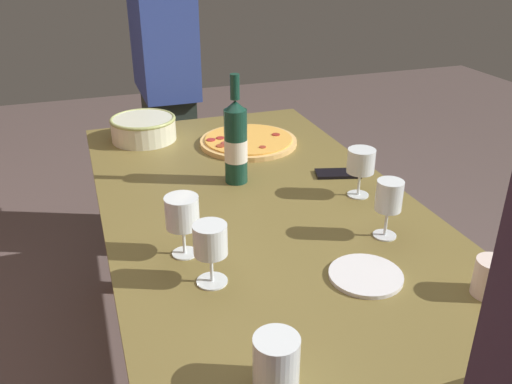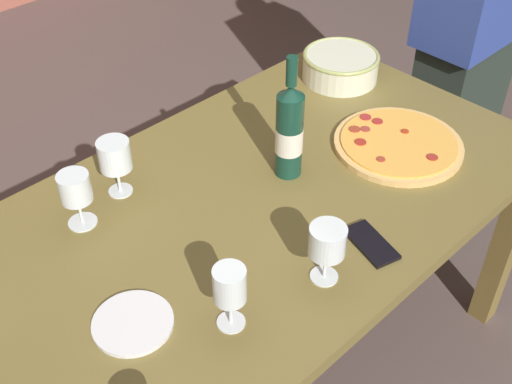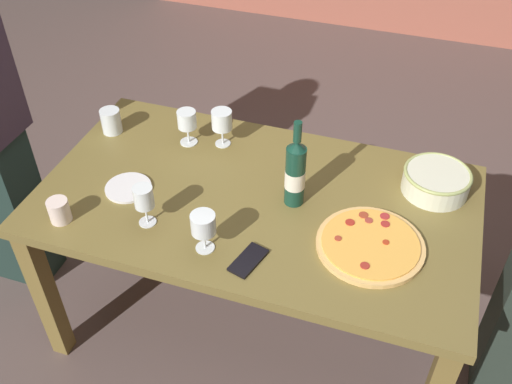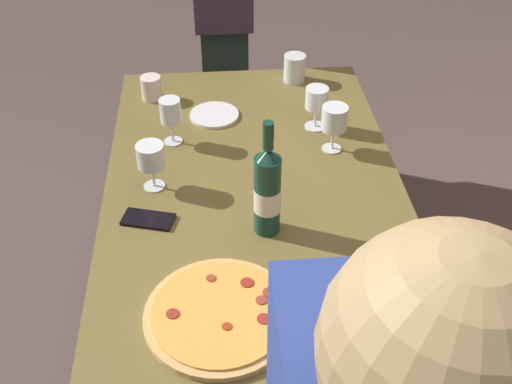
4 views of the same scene
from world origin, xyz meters
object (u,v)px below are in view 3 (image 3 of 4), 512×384
Objects in this scene: dining_table at (256,215)px; serving_bowl at (436,180)px; wine_bottle at (295,173)px; wine_glass_by_bottle at (187,121)px; wine_glass_near_pizza at (222,121)px; cup_ceramic at (59,211)px; wine_glass_far_left at (203,225)px; cell_phone at (248,260)px; pizza at (370,244)px; cup_amber at (111,121)px; wine_glass_far_right at (144,199)px; side_plate at (128,188)px.

serving_bowl is (0.62, 0.24, 0.14)m from dining_table.
dining_table is 0.27m from wine_bottle.
dining_table is at bearing -32.22° from wine_glass_by_bottle.
wine_glass_near_pizza reaches higher than cup_ceramic.
wine_glass_far_left is 0.19m from cell_phone.
pizza is 2.43× the size of wine_glass_by_bottle.
wine_bottle is 0.87m from cup_amber.
wine_bottle is at bearing -155.04° from serving_bowl.
serving_bowl is 1.06m from wine_glass_far_right.
wine_glass_far_right is at bearing -83.77° from wine_glass_by_bottle.
cup_amber is (-0.34, -0.03, -0.06)m from wine_glass_by_bottle.
wine_glass_near_pizza is (-0.85, 0.02, 0.07)m from serving_bowl.
wine_bottle reaches higher than pizza.
cell_phone is (-0.37, -0.19, -0.01)m from pizza.
cup_ceramic reaches higher than pizza.
wine_glass_by_bottle is 1.04× the size of cell_phone.
cup_ceramic reaches higher than side_plate.
serving_bowl reaches higher than cell_phone.
side_plate is at bearing -166.81° from dining_table.
wine_glass_by_bottle is 1.72× the size of cup_ceramic.
cup_ceramic is at bearing 17.54° from cell_phone.
wine_glass_far_right is (-0.32, -0.25, 0.20)m from dining_table.
wine_glass_by_bottle is at bearing 66.92° from cup_ceramic.
cell_phone is (0.08, -0.31, 0.10)m from dining_table.
serving_bowl is at bearing 24.96° from wine_bottle.
wine_glass_far_right is (-0.76, -0.13, 0.10)m from pizza.
wine_glass_far_right reaches higher than wine_glass_by_bottle.
wine_bottle is at bearing 155.32° from pizza.
dining_table is at bearing -60.35° from cell_phone.
wine_glass_far_right reaches higher than cup_amber.
wine_glass_far_left reaches higher than cup_ceramic.
cup_amber is (-0.39, 0.45, -0.06)m from wine_glass_far_right.
wine_glass_by_bottle reaches higher than cup_amber.
wine_glass_by_bottle reaches higher than cell_phone.
wine_bottle reaches higher than wine_glass_far_right.
wine_glass_near_pizza is at bearing 57.78° from cup_ceramic.
cup_amber is at bearing 127.26° from side_plate.
serving_bowl is 1.35m from cup_ceramic.
wine_glass_near_pizza is at bearing 7.53° from cup_amber.
pizza is 0.78m from wine_glass_near_pizza.
wine_glass_far_left is at bearing -61.44° from wine_glass_by_bottle.
wine_glass_far_left is (0.29, -0.53, 0.00)m from wine_glass_by_bottle.
wine_glass_far_left is 0.81m from cup_amber.
pizza is at bearing 9.64° from wine_glass_far_right.
serving_bowl reaches higher than cup_ceramic.
wine_glass_near_pizza is at bearing 58.08° from side_plate.
wine_glass_near_pizza is 0.66m from cell_phone.
wine_bottle reaches higher than serving_bowl.
side_plate is (0.14, 0.22, -0.04)m from cup_ceramic.
cup_ceramic is (-0.61, -0.33, 0.14)m from dining_table.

